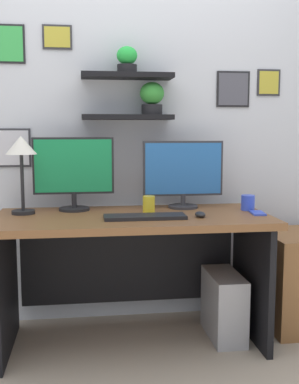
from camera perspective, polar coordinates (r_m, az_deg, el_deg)
ground_plane at (r=2.89m, az=-1.92°, el=-17.57°), size 8.00×8.00×0.00m
back_wall_assembly at (r=3.06m, az=-2.87°, el=9.89°), size 4.40×0.24×2.70m
desk at (r=2.76m, az=-2.08°, el=-6.96°), size 1.53×0.68×0.75m
monitor_left at (r=2.84m, az=-9.09°, el=2.51°), size 0.47×0.18×0.43m
monitor_right at (r=2.90m, az=4.05°, el=2.32°), size 0.49×0.18×0.41m
keyboard at (r=2.56m, az=-0.56°, el=-2.98°), size 0.44×0.14×0.02m
computer_mouse at (r=2.62m, az=6.10°, el=-2.69°), size 0.06×0.09×0.03m
desk_lamp at (r=2.76m, az=-15.12°, el=4.54°), size 0.17×0.17×0.44m
cell_phone at (r=2.77m, az=12.82°, el=-2.47°), size 0.09×0.15×0.01m
coffee_mug at (r=2.88m, az=11.71°, el=-1.26°), size 0.08×0.08×0.09m
pen_cup at (r=2.71m, az=-0.08°, el=-1.54°), size 0.07×0.07×0.10m
computer_tower_right at (r=2.93m, az=8.89°, el=-13.25°), size 0.18×0.40×0.39m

